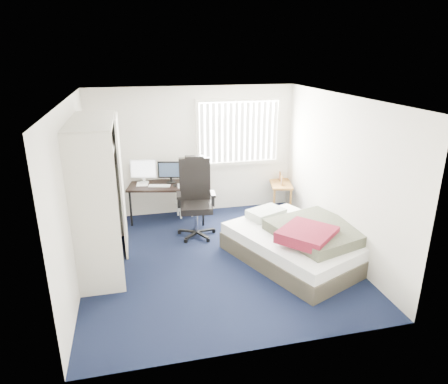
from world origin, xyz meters
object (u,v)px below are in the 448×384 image
object	(u,v)px
desk	(168,182)
nightstand	(280,185)
office_chair	(196,206)
bed	(300,242)

from	to	relation	value
desk	nightstand	size ratio (longest dim) A/B	1.78
desk	nightstand	xyz separation A→B (m)	(2.31, 0.09, -0.26)
desk	office_chair	bearing A→B (deg)	-61.65
nightstand	bed	bearing A→B (deg)	-102.44
office_chair	nightstand	distance (m)	2.08
bed	nightstand	bearing A→B (deg)	77.56
desk	bed	xyz separation A→B (m)	(1.84, -2.05, -0.47)
desk	office_chair	xyz separation A→B (m)	(0.40, -0.75, -0.22)
desk	nightstand	bearing A→B (deg)	2.34
desk	nightstand	distance (m)	2.33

